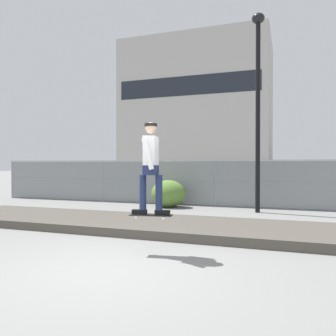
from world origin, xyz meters
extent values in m
plane|color=slate|center=(0.00, 0.00, 0.00)|extent=(120.00, 120.00, 0.00)
cube|color=#4C473F|center=(0.00, 3.32, 0.11)|extent=(13.78, 2.54, 0.21)
cube|color=black|center=(0.28, 0.99, 0.74)|extent=(0.82, 0.33, 0.02)
cylinder|color=silver|center=(0.53, 1.13, 0.71)|extent=(0.06, 0.04, 0.05)
cylinder|color=silver|center=(0.55, 0.95, 0.71)|extent=(0.06, 0.04, 0.05)
cylinder|color=silver|center=(0.01, 1.04, 0.71)|extent=(0.06, 0.04, 0.05)
cylinder|color=silver|center=(0.04, 0.86, 0.71)|extent=(0.06, 0.04, 0.05)
cube|color=#99999E|center=(0.54, 1.04, 0.73)|extent=(0.07, 0.15, 0.01)
cube|color=#99999E|center=(0.03, 0.95, 0.73)|extent=(0.07, 0.15, 0.01)
cube|color=black|center=(0.50, 1.03, 0.79)|extent=(0.29, 0.14, 0.09)
cube|color=black|center=(0.07, 0.96, 0.79)|extent=(0.29, 0.14, 0.09)
cylinder|color=#1E284C|center=(0.43, 1.02, 1.17)|extent=(0.13, 0.13, 0.65)
cylinder|color=#1E284C|center=(0.13, 0.97, 1.17)|extent=(0.13, 0.13, 0.65)
cube|color=#1E284C|center=(0.28, 0.99, 1.58)|extent=(0.29, 0.37, 0.18)
cube|color=white|center=(0.28, 0.99, 1.94)|extent=(0.28, 0.41, 0.54)
cylinder|color=white|center=(0.24, 1.24, 1.88)|extent=(0.24, 0.13, 0.58)
cylinder|color=white|center=(0.32, 0.75, 1.88)|extent=(0.24, 0.13, 0.58)
sphere|color=tan|center=(0.28, 0.99, 2.37)|extent=(0.21, 0.21, 0.21)
cylinder|color=black|center=(0.28, 0.99, 2.43)|extent=(0.24, 0.24, 0.05)
cylinder|color=gray|center=(-10.26, 8.44, 0.93)|extent=(0.06, 0.06, 1.85)
cylinder|color=gray|center=(-5.13, 8.44, 0.93)|extent=(0.06, 0.06, 1.85)
cylinder|color=gray|center=(0.00, 8.44, 0.93)|extent=(0.06, 0.06, 1.85)
cylinder|color=gray|center=(0.00, 8.44, 1.81)|extent=(20.53, 0.04, 0.04)
cylinder|color=gray|center=(0.00, 8.44, 1.02)|extent=(20.53, 0.04, 0.04)
cylinder|color=gray|center=(0.00, 8.44, 0.06)|extent=(20.53, 0.04, 0.04)
cube|color=gray|center=(0.00, 8.44, 0.93)|extent=(20.53, 0.01, 1.85)
cylinder|color=black|center=(1.73, 7.29, 3.28)|extent=(0.16, 0.16, 6.57)
ellipsoid|color=black|center=(1.73, 7.29, 6.75)|extent=(0.44, 0.44, 0.36)
cube|color=#474C54|center=(-4.70, 11.03, 0.67)|extent=(4.48, 1.99, 0.70)
cube|color=#23282D|center=(-4.90, 11.04, 1.34)|extent=(2.27, 1.70, 0.64)
cylinder|color=black|center=(-3.30, 11.82, 0.32)|extent=(0.65, 0.27, 0.64)
cylinder|color=black|center=(-3.37, 10.11, 0.32)|extent=(0.65, 0.27, 0.64)
cylinder|color=black|center=(-6.02, 11.94, 0.32)|extent=(0.65, 0.27, 0.64)
cylinder|color=black|center=(-6.10, 10.23, 0.32)|extent=(0.65, 0.27, 0.64)
cube|color=black|center=(1.11, 11.34, 0.67)|extent=(4.44, 1.89, 0.70)
cube|color=#23282D|center=(0.91, 11.34, 1.34)|extent=(2.23, 1.64, 0.64)
cylinder|color=black|center=(2.49, 12.16, 0.32)|extent=(0.64, 0.25, 0.64)
cylinder|color=black|center=(2.46, 10.45, 0.32)|extent=(0.64, 0.25, 0.64)
cylinder|color=black|center=(-0.24, 12.22, 0.32)|extent=(0.64, 0.25, 0.64)
cylinder|color=black|center=(-0.27, 10.51, 0.32)|extent=(0.64, 0.25, 0.64)
cube|color=#B2AFA8|center=(-9.48, 43.31, 9.47)|extent=(20.30, 12.78, 18.94)
cube|color=#1E232B|center=(-9.48, 36.90, 11.74)|extent=(18.68, 0.04, 2.50)
ellipsoid|color=#567A33|center=(-1.69, 7.61, 0.53)|extent=(1.37, 1.12, 1.06)
camera|label=1|loc=(2.67, -4.82, 1.70)|focal=36.04mm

